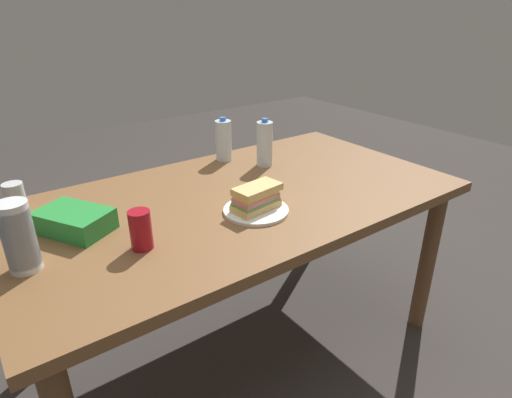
% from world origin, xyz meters
% --- Properties ---
extents(ground_plane, '(8.00, 8.00, 0.00)m').
position_xyz_m(ground_plane, '(0.00, 0.00, 0.00)').
color(ground_plane, '#383330').
extents(dining_table, '(1.71, 0.93, 0.75)m').
position_xyz_m(dining_table, '(0.00, 0.00, 0.66)').
color(dining_table, brown).
rests_on(dining_table, ground_plane).
extents(paper_plate, '(0.23, 0.23, 0.01)m').
position_xyz_m(paper_plate, '(-0.02, -0.16, 0.75)').
color(paper_plate, white).
rests_on(paper_plate, dining_table).
extents(sandwich, '(0.19, 0.12, 0.08)m').
position_xyz_m(sandwich, '(-0.02, -0.16, 0.80)').
color(sandwich, '#DBB26B').
rests_on(sandwich, paper_plate).
extents(soda_can_red, '(0.07, 0.07, 0.12)m').
position_xyz_m(soda_can_red, '(-0.44, -0.15, 0.81)').
color(soda_can_red, maroon).
rests_on(soda_can_red, dining_table).
extents(chip_bag, '(0.25, 0.27, 0.07)m').
position_xyz_m(chip_bag, '(-0.57, 0.08, 0.78)').
color(chip_bag, '#268C38').
rests_on(chip_bag, dining_table).
extents(water_bottle_tall, '(0.07, 0.07, 0.20)m').
position_xyz_m(water_bottle_tall, '(0.18, 0.37, 0.84)').
color(water_bottle_tall, silver).
rests_on(water_bottle_tall, dining_table).
extents(plastic_cup_stack, '(0.08, 0.08, 0.20)m').
position_xyz_m(plastic_cup_stack, '(-0.74, -0.07, 0.85)').
color(plastic_cup_stack, silver).
rests_on(plastic_cup_stack, dining_table).
extents(water_bottle_spare, '(0.07, 0.07, 0.21)m').
position_xyz_m(water_bottle_spare, '(0.29, 0.20, 0.85)').
color(water_bottle_spare, silver).
rests_on(water_bottle_spare, dining_table).
extents(soda_can_silver, '(0.07, 0.07, 0.12)m').
position_xyz_m(soda_can_silver, '(-0.70, 0.29, 0.81)').
color(soda_can_silver, silver).
rests_on(soda_can_silver, dining_table).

